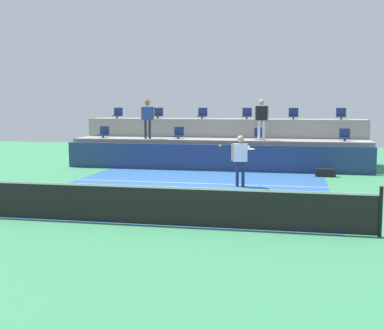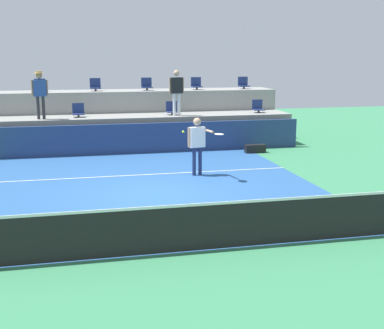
% 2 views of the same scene
% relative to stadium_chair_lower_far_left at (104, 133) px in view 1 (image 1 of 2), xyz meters
% --- Properties ---
extents(ground_plane, '(40.00, 40.00, 0.00)m').
position_rel_stadium_chair_lower_far_left_xyz_m(ground_plane, '(5.35, -7.23, -1.46)').
color(ground_plane, '#388456').
extents(court_inner_paint, '(9.00, 10.00, 0.01)m').
position_rel_stadium_chair_lower_far_left_xyz_m(court_inner_paint, '(5.35, -6.23, -1.46)').
color(court_inner_paint, '#285693').
rests_on(court_inner_paint, ground_plane).
extents(court_service_line, '(9.00, 0.06, 0.00)m').
position_rel_stadium_chair_lower_far_left_xyz_m(court_service_line, '(5.35, -4.83, -1.46)').
color(court_service_line, white).
rests_on(court_service_line, ground_plane).
extents(tennis_net, '(10.48, 0.08, 1.07)m').
position_rel_stadium_chair_lower_far_left_xyz_m(tennis_net, '(5.35, -11.23, -0.97)').
color(tennis_net, black).
rests_on(tennis_net, ground_plane).
extents(sponsor_backboard, '(13.00, 0.16, 1.10)m').
position_rel_stadium_chair_lower_far_left_xyz_m(sponsor_backboard, '(5.35, -1.23, -0.91)').
color(sponsor_backboard, navy).
rests_on(sponsor_backboard, ground_plane).
extents(seating_tier_lower, '(13.00, 1.80, 1.25)m').
position_rel_stadium_chair_lower_far_left_xyz_m(seating_tier_lower, '(5.35, 0.07, -0.84)').
color(seating_tier_lower, gray).
rests_on(seating_tier_lower, ground_plane).
extents(seating_tier_upper, '(13.00, 1.80, 2.10)m').
position_rel_stadium_chair_lower_far_left_xyz_m(seating_tier_upper, '(5.35, 1.87, -0.41)').
color(seating_tier_upper, gray).
rests_on(seating_tier_upper, ground_plane).
extents(stadium_chair_lower_far_left, '(0.44, 0.40, 0.52)m').
position_rel_stadium_chair_lower_far_left_xyz_m(stadium_chair_lower_far_left, '(0.00, 0.00, 0.00)').
color(stadium_chair_lower_far_left, '#2D2D33').
rests_on(stadium_chair_lower_far_left, seating_tier_lower).
extents(stadium_chair_lower_left, '(0.44, 0.40, 0.52)m').
position_rel_stadium_chair_lower_far_left_xyz_m(stadium_chair_lower_left, '(3.55, 0.00, 0.00)').
color(stadium_chair_lower_left, '#2D2D33').
rests_on(stadium_chair_lower_left, seating_tier_lower).
extents(stadium_chair_lower_right, '(0.44, 0.40, 0.52)m').
position_rel_stadium_chair_lower_far_left_xyz_m(stadium_chair_lower_right, '(7.15, 0.00, 0.00)').
color(stadium_chair_lower_right, '#2D2D33').
rests_on(stadium_chair_lower_right, seating_tier_lower).
extents(stadium_chair_lower_far_right, '(0.44, 0.40, 0.52)m').
position_rel_stadium_chair_lower_far_left_xyz_m(stadium_chair_lower_far_right, '(10.72, 0.00, 0.00)').
color(stadium_chair_lower_far_right, '#2D2D33').
rests_on(stadium_chair_lower_far_right, seating_tier_lower).
extents(stadium_chair_upper_far_left, '(0.44, 0.40, 0.52)m').
position_rel_stadium_chair_lower_far_left_xyz_m(stadium_chair_upper_far_left, '(0.03, 1.80, 0.85)').
color(stadium_chair_upper_far_left, '#2D2D33').
rests_on(stadium_chair_upper_far_left, seating_tier_upper).
extents(stadium_chair_upper_left, '(0.44, 0.40, 0.52)m').
position_rel_stadium_chair_lower_far_left_xyz_m(stadium_chair_upper_left, '(2.11, 1.80, 0.85)').
color(stadium_chair_upper_left, '#2D2D33').
rests_on(stadium_chair_upper_left, seating_tier_upper).
extents(stadium_chair_upper_mid_left, '(0.44, 0.40, 0.52)m').
position_rel_stadium_chair_lower_far_left_xyz_m(stadium_chair_upper_mid_left, '(4.30, 1.80, 0.85)').
color(stadium_chair_upper_mid_left, '#2D2D33').
rests_on(stadium_chair_upper_mid_left, seating_tier_upper).
extents(stadium_chair_upper_mid_right, '(0.44, 0.40, 0.52)m').
position_rel_stadium_chair_lower_far_left_xyz_m(stadium_chair_upper_mid_right, '(6.42, 1.80, 0.85)').
color(stadium_chair_upper_mid_right, '#2D2D33').
rests_on(stadium_chair_upper_mid_right, seating_tier_upper).
extents(stadium_chair_upper_right, '(0.44, 0.40, 0.52)m').
position_rel_stadium_chair_lower_far_left_xyz_m(stadium_chair_upper_right, '(8.57, 1.80, 0.85)').
color(stadium_chair_upper_right, '#2D2D33').
rests_on(stadium_chair_upper_right, seating_tier_upper).
extents(stadium_chair_upper_far_right, '(0.44, 0.40, 0.52)m').
position_rel_stadium_chair_lower_far_left_xyz_m(stadium_chair_upper_far_right, '(10.68, 1.80, 0.85)').
color(stadium_chair_upper_far_right, '#2D2D33').
rests_on(stadium_chair_upper_far_right, seating_tier_upper).
extents(tennis_player, '(0.89, 1.17, 1.74)m').
position_rel_stadium_chair_lower_far_left_xyz_m(tennis_player, '(6.94, -5.24, -0.40)').
color(tennis_player, navy).
rests_on(tennis_player, ground_plane).
extents(spectator_with_hat, '(0.59, 0.46, 1.74)m').
position_rel_stadium_chair_lower_far_left_xyz_m(spectator_with_hat, '(2.22, -0.38, 0.86)').
color(spectator_with_hat, '#2D2D33').
rests_on(spectator_with_hat, seating_tier_lower).
extents(spectator_leaning_on_rail, '(0.61, 0.26, 1.74)m').
position_rel_stadium_chair_lower_far_left_xyz_m(spectator_leaning_on_rail, '(7.26, -0.38, 0.84)').
color(spectator_leaning_on_rail, white).
rests_on(spectator_leaning_on_rail, seating_tier_lower).
extents(tennis_ball, '(0.07, 0.07, 0.07)m').
position_rel_stadium_chair_lower_far_left_xyz_m(tennis_ball, '(6.35, -5.93, -0.02)').
color(tennis_ball, '#CCE033').
extents(equipment_bag, '(0.76, 0.28, 0.30)m').
position_rel_stadium_chair_lower_far_left_xyz_m(equipment_bag, '(9.88, -2.12, -1.31)').
color(equipment_bag, black).
rests_on(equipment_bag, ground_plane).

